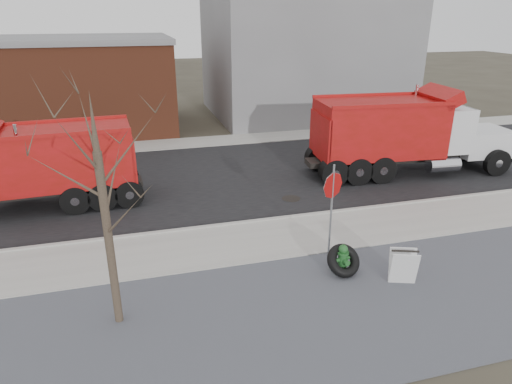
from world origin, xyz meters
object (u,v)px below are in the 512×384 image
object	(u,v)px
sandwich_board	(403,267)
dump_truck_red_b	(37,164)
stop_sign	(332,195)
dump_truck_red_a	(404,132)
fire_hydrant	(343,260)
truck_tire	(343,261)

from	to	relation	value
sandwich_board	dump_truck_red_b	size ratio (longest dim) A/B	0.12
stop_sign	dump_truck_red_b	bearing A→B (deg)	142.46
dump_truck_red_a	fire_hydrant	bearing A→B (deg)	-126.36
fire_hydrant	sandwich_board	world-z (taller)	sandwich_board
fire_hydrant	sandwich_board	size ratio (longest dim) A/B	0.91
sandwich_board	fire_hydrant	bearing A→B (deg)	165.34
fire_hydrant	dump_truck_red_a	xyz separation A→B (m)	(6.02, 6.86, 1.44)
fire_hydrant	sandwich_board	xyz separation A→B (m)	(1.26, -0.87, 0.11)
truck_tire	dump_truck_red_b	bearing A→B (deg)	140.21
stop_sign	sandwich_board	bearing A→B (deg)	-59.16
sandwich_board	dump_truck_red_a	distance (m)	9.17
fire_hydrant	dump_truck_red_a	distance (m)	9.24
stop_sign	truck_tire	bearing A→B (deg)	-94.80
truck_tire	stop_sign	distance (m)	1.79
fire_hydrant	dump_truck_red_b	size ratio (longest dim) A/B	0.11
sandwich_board	stop_sign	bearing A→B (deg)	143.07
sandwich_board	dump_truck_red_b	distance (m)	12.39
stop_sign	sandwich_board	size ratio (longest dim) A/B	2.92
fire_hydrant	dump_truck_red_a	size ratio (longest dim) A/B	0.10
truck_tire	dump_truck_red_b	distance (m)	10.91
truck_tire	dump_truck_red_b	size ratio (longest dim) A/B	0.13
truck_tire	stop_sign	size ratio (longest dim) A/B	0.36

